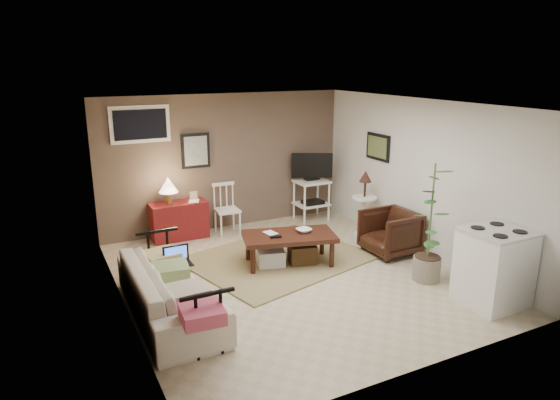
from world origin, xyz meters
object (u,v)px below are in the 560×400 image
red_console (178,217)px  armchair (390,230)px  coffee_table (288,247)px  tv_stand (312,185)px  potted_plant (431,219)px  spindle_chair (227,210)px  stove (494,267)px  sofa (169,282)px  side_table (365,196)px

red_console → armchair: size_ratio=1.43×
coffee_table → armchair: size_ratio=1.93×
tv_stand → potted_plant: (0.04, -3.09, 0.21)m
coffee_table → armchair: bearing=-11.0°
tv_stand → spindle_chair: bearing=179.9°
spindle_chair → stove: bearing=-63.4°
red_console → tv_stand: bearing=-2.5°
sofa → side_table: side_table is taller
coffee_table → armchair: 1.66m
coffee_table → side_table: side_table is taller
sofa → red_console: bearing=-17.7°
coffee_table → spindle_chair: 1.79m
armchair → red_console: bearing=-128.5°
sofa → potted_plant: (3.42, -0.63, 0.47)m
red_console → tv_stand: 2.58m
spindle_chair → potted_plant: 3.59m
red_console → armchair: (2.77, -2.18, 0.00)m
side_table → stove: size_ratio=1.17×
potted_plant → stove: (0.24, -0.89, -0.41)m
red_console → side_table: bearing=-23.9°
coffee_table → red_console: size_ratio=1.35×
tv_stand → side_table: tv_stand is taller
spindle_chair → potted_plant: potted_plant is taller
side_table → red_console: bearing=156.1°
red_console → stove: bearing=-55.2°
sofa → side_table: 3.96m
red_console → side_table: 3.20m
armchair → potted_plant: size_ratio=0.46×
red_console → stove: size_ratio=1.12×
spindle_chair → side_table: (2.07, -1.18, 0.30)m
sofa → tv_stand: (3.38, 2.46, 0.26)m
potted_plant → tv_stand: bearing=90.8°
side_table → armchair: bearing=-99.1°
sofa → potted_plant: 3.51m
side_table → armchair: size_ratio=1.50×
potted_plant → stove: 1.01m
sofa → tv_stand: 4.19m
spindle_chair → side_table: 2.40m
tv_stand → coffee_table: bearing=-128.9°
coffee_table → sofa: (-1.96, -0.70, 0.14)m
sofa → armchair: size_ratio=2.82×
spindle_chair → stove: size_ratio=0.90×
coffee_table → red_console: red_console is taller
tv_stand → armchair: 2.10m
potted_plant → stove: potted_plant is taller
spindle_chair → tv_stand: bearing=-0.1°
spindle_chair → potted_plant: (1.76, -3.09, 0.48)m
coffee_table → tv_stand: tv_stand is taller
red_console → sofa: bearing=-107.7°
armchair → tv_stand: bearing=-174.4°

